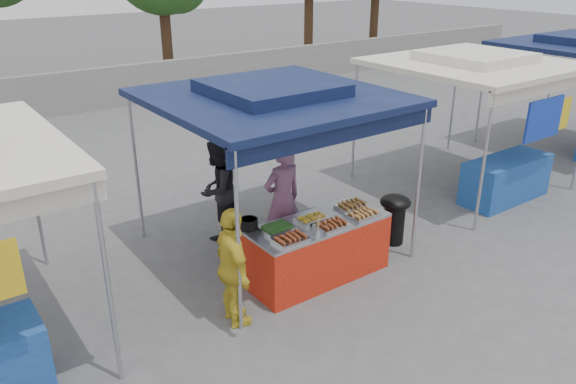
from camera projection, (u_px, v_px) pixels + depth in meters
ground_plane at (313, 273)px, 8.00m from camera, size 80.00×80.00×0.00m
back_wall at (74, 92)px, 15.97m from camera, size 40.00×0.25×1.20m
main_canopy at (272, 96)px, 7.80m from camera, size 3.20×3.20×2.57m
neighbor_stall_right at (488, 109)px, 10.24m from camera, size 3.20×3.20×2.57m
vendor_table at (318, 249)px, 7.76m from camera, size 2.00×0.80×0.85m
food_tray_fl at (290, 239)px, 7.05m from camera, size 0.42×0.30×0.07m
food_tray_fm at (332, 225)px, 7.42m from camera, size 0.42×0.30×0.07m
food_tray_fr at (363, 215)px, 7.72m from camera, size 0.42×0.30×0.07m
food_tray_bl at (277, 228)px, 7.34m from camera, size 0.42×0.30×0.07m
food_tray_bm at (312, 218)px, 7.62m from camera, size 0.42×0.30×0.07m
food_tray_br at (351, 206)px, 8.00m from camera, size 0.42×0.30×0.07m
cooking_pot at (249, 224)px, 7.38m from camera, size 0.24×0.24×0.14m
skewer_cup at (318, 232)px, 7.21m from camera, size 0.07×0.07×0.09m
wok_burner at (394, 215)px, 8.68m from camera, size 0.48×0.48×0.80m
crate_left at (272, 253)px, 8.20m from camera, size 0.53×0.37×0.32m
crate_right at (309, 246)px, 8.39m from camera, size 0.56×0.39×0.34m
crate_stacked at (309, 226)px, 8.26m from camera, size 0.56×0.39×0.34m
vendor_woman at (282, 200)px, 8.23m from camera, size 0.64×0.43×1.74m
helper_man at (218, 189)px, 8.77m from camera, size 0.98×0.91×1.61m
customer_person at (233, 268)px, 6.63m from camera, size 0.53×0.95×1.53m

